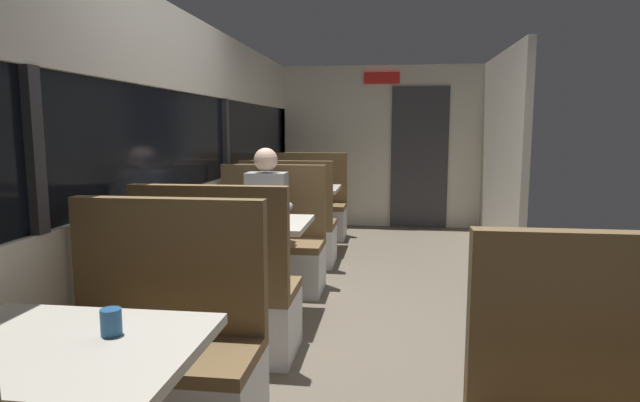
{
  "coord_description": "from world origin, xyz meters",
  "views": [
    {
      "loc": [
        0.15,
        -3.6,
        1.43
      ],
      "look_at": [
        -0.42,
        0.71,
        0.83
      ],
      "focal_mm": 30.07,
      "sensor_mm": 36.0,
      "label": 1
    }
  ],
  "objects_px": {
    "dining_table_far_window": "(300,195)",
    "dining_table_near_window": "(61,374)",
    "dining_table_mid_window": "(248,234)",
    "coffee_cup_primary": "(241,213)",
    "bench_near_window_facing_entry": "(158,369)",
    "bench_mid_window_facing_entry": "(270,253)",
    "coffee_cup_secondary": "(111,322)",
    "bench_far_window_facing_entry": "(309,212)",
    "bench_mid_window_facing_end": "(220,305)",
    "seated_passenger": "(268,231)",
    "bench_far_window_facing_end": "(289,233)"
  },
  "relations": [
    {
      "from": "bench_near_window_facing_entry",
      "to": "bench_mid_window_facing_end",
      "type": "height_order",
      "value": "same"
    },
    {
      "from": "bench_mid_window_facing_entry",
      "to": "seated_passenger",
      "type": "xyz_separation_m",
      "value": [
        0.0,
        -0.07,
        0.21
      ]
    },
    {
      "from": "dining_table_mid_window",
      "to": "coffee_cup_primary",
      "type": "bearing_deg",
      "value": 134.89
    },
    {
      "from": "bench_far_window_facing_end",
      "to": "bench_far_window_facing_entry",
      "type": "height_order",
      "value": "same"
    },
    {
      "from": "bench_mid_window_facing_entry",
      "to": "coffee_cup_secondary",
      "type": "distance_m",
      "value": 2.95
    },
    {
      "from": "bench_mid_window_facing_end",
      "to": "bench_mid_window_facing_entry",
      "type": "height_order",
      "value": "same"
    },
    {
      "from": "dining_table_near_window",
      "to": "bench_mid_window_facing_entry",
      "type": "distance_m",
      "value": 3.02
    },
    {
      "from": "bench_near_window_facing_entry",
      "to": "dining_table_mid_window",
      "type": "relative_size",
      "value": 1.22
    },
    {
      "from": "seated_passenger",
      "to": "bench_far_window_facing_end",
      "type": "bearing_deg",
      "value": 90.0
    },
    {
      "from": "dining_table_near_window",
      "to": "bench_far_window_facing_end",
      "type": "bearing_deg",
      "value": 90.0
    },
    {
      "from": "bench_far_window_facing_entry",
      "to": "seated_passenger",
      "type": "distance_m",
      "value": 2.39
    },
    {
      "from": "dining_table_near_window",
      "to": "dining_table_mid_window",
      "type": "xyz_separation_m",
      "value": [
        0.0,
        2.31,
        0.0
      ]
    },
    {
      "from": "coffee_cup_primary",
      "to": "seated_passenger",
      "type": "bearing_deg",
      "value": 82.58
    },
    {
      "from": "bench_mid_window_facing_end",
      "to": "dining_table_far_window",
      "type": "height_order",
      "value": "bench_mid_window_facing_end"
    },
    {
      "from": "bench_near_window_facing_entry",
      "to": "bench_mid_window_facing_entry",
      "type": "relative_size",
      "value": 1.0
    },
    {
      "from": "dining_table_far_window",
      "to": "dining_table_near_window",
      "type": "bearing_deg",
      "value": -90.0
    },
    {
      "from": "bench_near_window_facing_entry",
      "to": "dining_table_far_window",
      "type": "bearing_deg",
      "value": 90.0
    },
    {
      "from": "dining_table_near_window",
      "to": "bench_far_window_facing_end",
      "type": "height_order",
      "value": "bench_far_window_facing_end"
    },
    {
      "from": "dining_table_mid_window",
      "to": "bench_far_window_facing_entry",
      "type": "distance_m",
      "value": 3.02
    },
    {
      "from": "dining_table_mid_window",
      "to": "bench_mid_window_facing_entry",
      "type": "height_order",
      "value": "bench_mid_window_facing_entry"
    },
    {
      "from": "bench_far_window_facing_end",
      "to": "bench_far_window_facing_entry",
      "type": "distance_m",
      "value": 1.4
    },
    {
      "from": "dining_table_far_window",
      "to": "coffee_cup_secondary",
      "type": "relative_size",
      "value": 10.0
    },
    {
      "from": "bench_mid_window_facing_end",
      "to": "seated_passenger",
      "type": "xyz_separation_m",
      "value": [
        0.0,
        1.33,
        0.21
      ]
    },
    {
      "from": "dining_table_near_window",
      "to": "bench_far_window_facing_entry",
      "type": "relative_size",
      "value": 0.82
    },
    {
      "from": "coffee_cup_secondary",
      "to": "dining_table_far_window",
      "type": "bearing_deg",
      "value": 91.65
    },
    {
      "from": "bench_mid_window_facing_end",
      "to": "dining_table_far_window",
      "type": "xyz_separation_m",
      "value": [
        0.0,
        3.01,
        0.31
      ]
    },
    {
      "from": "bench_mid_window_facing_entry",
      "to": "coffee_cup_secondary",
      "type": "relative_size",
      "value": 12.22
    },
    {
      "from": "seated_passenger",
      "to": "coffee_cup_primary",
      "type": "distance_m",
      "value": 0.61
    },
    {
      "from": "bench_mid_window_facing_entry",
      "to": "bench_far_window_facing_end",
      "type": "distance_m",
      "value": 0.91
    },
    {
      "from": "dining_table_far_window",
      "to": "coffee_cup_secondary",
      "type": "height_order",
      "value": "coffee_cup_secondary"
    },
    {
      "from": "bench_mid_window_facing_entry",
      "to": "bench_mid_window_facing_end",
      "type": "bearing_deg",
      "value": -90.0
    },
    {
      "from": "dining_table_far_window",
      "to": "bench_far_window_facing_entry",
      "type": "distance_m",
      "value": 0.77
    },
    {
      "from": "bench_mid_window_facing_entry",
      "to": "bench_far_window_facing_entry",
      "type": "distance_m",
      "value": 2.31
    },
    {
      "from": "dining_table_near_window",
      "to": "coffee_cup_primary",
      "type": "height_order",
      "value": "coffee_cup_primary"
    },
    {
      "from": "bench_far_window_facing_entry",
      "to": "coffee_cup_secondary",
      "type": "height_order",
      "value": "bench_far_window_facing_entry"
    },
    {
      "from": "bench_far_window_facing_end",
      "to": "bench_far_window_facing_entry",
      "type": "xyz_separation_m",
      "value": [
        0.0,
        1.4,
        0.0
      ]
    },
    {
      "from": "dining_table_near_window",
      "to": "bench_mid_window_facing_end",
      "type": "relative_size",
      "value": 0.82
    },
    {
      "from": "dining_table_mid_window",
      "to": "bench_far_window_facing_entry",
      "type": "xyz_separation_m",
      "value": [
        0.0,
        3.01,
        -0.31
      ]
    },
    {
      "from": "dining_table_near_window",
      "to": "coffee_cup_primary",
      "type": "distance_m",
      "value": 2.38
    },
    {
      "from": "dining_table_mid_window",
      "to": "seated_passenger",
      "type": "xyz_separation_m",
      "value": [
        0.0,
        0.63,
        -0.1
      ]
    },
    {
      "from": "bench_near_window_facing_entry",
      "to": "coffee_cup_secondary",
      "type": "distance_m",
      "value": 0.77
    },
    {
      "from": "bench_far_window_facing_entry",
      "to": "coffee_cup_primary",
      "type": "relative_size",
      "value": 12.22
    },
    {
      "from": "dining_table_far_window",
      "to": "coffee_cup_primary",
      "type": "distance_m",
      "value": 2.24
    },
    {
      "from": "dining_table_mid_window",
      "to": "dining_table_far_window",
      "type": "height_order",
      "value": "same"
    },
    {
      "from": "dining_table_far_window",
      "to": "bench_near_window_facing_entry",
      "type": "bearing_deg",
      "value": -90.0
    },
    {
      "from": "dining_table_near_window",
      "to": "bench_near_window_facing_entry",
      "type": "distance_m",
      "value": 0.77
    },
    {
      "from": "dining_table_near_window",
      "to": "dining_table_mid_window",
      "type": "relative_size",
      "value": 1.0
    },
    {
      "from": "dining_table_mid_window",
      "to": "coffee_cup_primary",
      "type": "relative_size",
      "value": 10.0
    },
    {
      "from": "dining_table_near_window",
      "to": "bench_near_window_facing_entry",
      "type": "xyz_separation_m",
      "value": [
        0.0,
        0.7,
        -0.31
      ]
    },
    {
      "from": "bench_near_window_facing_entry",
      "to": "dining_table_near_window",
      "type": "bearing_deg",
      "value": -90.0
    }
  ]
}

